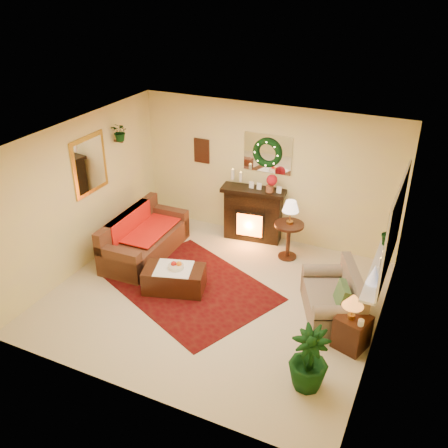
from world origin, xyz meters
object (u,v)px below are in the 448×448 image
at_px(sofa, 145,234).
at_px(loveseat, 333,292).
at_px(fireplace, 253,213).
at_px(end_table_square, 352,331).
at_px(coffee_table, 174,279).
at_px(side_table_round, 288,242).

bearing_deg(sofa, loveseat, -6.63).
xyz_separation_m(sofa, fireplace, (1.53, 1.42, 0.12)).
bearing_deg(end_table_square, loveseat, 127.10).
bearing_deg(fireplace, loveseat, -48.73).
bearing_deg(loveseat, sofa, 150.31).
bearing_deg(loveseat, coffee_table, 165.26).
xyz_separation_m(fireplace, coffee_table, (-0.51, -2.16, -0.34)).
relative_size(loveseat, coffee_table, 1.32).
bearing_deg(coffee_table, end_table_square, -19.84).
bearing_deg(sofa, end_table_square, -14.19).
relative_size(fireplace, side_table_round, 1.57).
distance_m(sofa, loveseat, 3.52).
bearing_deg(side_table_round, sofa, -156.71).
relative_size(sofa, end_table_square, 3.73).
height_order(sofa, end_table_square, sofa).
height_order(sofa, side_table_round, sofa).
relative_size(end_table_square, coffee_table, 0.52).
relative_size(sofa, coffee_table, 1.93).
distance_m(loveseat, end_table_square, 0.73).
xyz_separation_m(side_table_round, coffee_table, (-1.35, -1.76, -0.12)).
relative_size(side_table_round, end_table_square, 1.36).
xyz_separation_m(end_table_square, coffee_table, (-2.91, 0.14, -0.06)).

